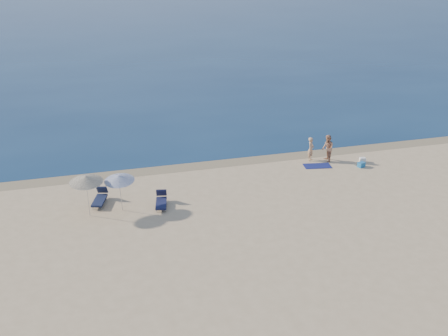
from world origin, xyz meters
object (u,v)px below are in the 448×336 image
(blue_cooler, at_px, (361,165))
(person_left, at_px, (311,149))
(person_right, at_px, (328,148))
(umbrella_near, at_px, (119,178))

(blue_cooler, bearing_deg, person_left, 121.79)
(person_left, bearing_deg, person_right, -71.88)
(person_left, relative_size, blue_cooler, 3.51)
(person_left, xyz_separation_m, umbrella_near, (-12.97, -4.06, 1.01))
(umbrella_near, bearing_deg, blue_cooler, 31.19)
(person_left, relative_size, person_right, 0.90)
(person_right, relative_size, umbrella_near, 0.83)
(person_right, relative_size, blue_cooler, 3.92)
(person_right, height_order, blue_cooler, person_right)
(person_left, bearing_deg, blue_cooler, -86.55)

